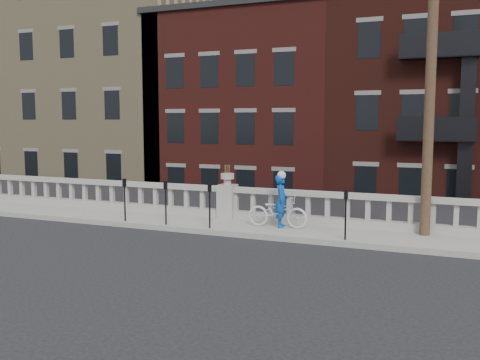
# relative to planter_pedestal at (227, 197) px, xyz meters

# --- Properties ---
(ground) EXTENTS (120.00, 120.00, 0.00)m
(ground) POSITION_rel_planter_pedestal_xyz_m (0.00, -3.95, -0.83)
(ground) COLOR black
(ground) RESTS_ON ground
(sidewalk) EXTENTS (32.00, 2.20, 0.15)m
(sidewalk) POSITION_rel_planter_pedestal_xyz_m (0.00, -0.95, -0.76)
(sidewalk) COLOR #9A978E
(sidewalk) RESTS_ON ground
(balustrade) EXTENTS (28.00, 0.34, 1.03)m
(balustrade) POSITION_rel_planter_pedestal_xyz_m (0.00, 0.00, -0.19)
(balustrade) COLOR #9A978E
(balustrade) RESTS_ON sidewalk
(planter_pedestal) EXTENTS (0.55, 0.55, 1.76)m
(planter_pedestal) POSITION_rel_planter_pedestal_xyz_m (0.00, 0.00, 0.00)
(planter_pedestal) COLOR #9A978E
(planter_pedestal) RESTS_ON sidewalk
(lower_level) EXTENTS (80.00, 44.00, 20.80)m
(lower_level) POSITION_rel_planter_pedestal_xyz_m (0.56, 19.09, 1.80)
(lower_level) COLOR #605E59
(lower_level) RESTS_ON ground
(utility_pole) EXTENTS (1.60, 0.28, 10.00)m
(utility_pole) POSITION_rel_planter_pedestal_xyz_m (6.20, -0.35, 4.41)
(utility_pole) COLOR #422D1E
(utility_pole) RESTS_ON sidewalk
(parking_meter_b) EXTENTS (0.10, 0.09, 1.36)m
(parking_meter_b) POSITION_rel_planter_pedestal_xyz_m (-2.78, -1.80, 0.17)
(parking_meter_b) COLOR black
(parking_meter_b) RESTS_ON sidewalk
(parking_meter_c) EXTENTS (0.10, 0.09, 1.36)m
(parking_meter_c) POSITION_rel_planter_pedestal_xyz_m (-1.28, -1.80, 0.17)
(parking_meter_c) COLOR black
(parking_meter_c) RESTS_ON sidewalk
(parking_meter_d) EXTENTS (0.10, 0.09, 1.36)m
(parking_meter_d) POSITION_rel_planter_pedestal_xyz_m (0.22, -1.80, 0.17)
(parking_meter_d) COLOR black
(parking_meter_d) RESTS_ON sidewalk
(parking_meter_e) EXTENTS (0.10, 0.09, 1.36)m
(parking_meter_e) POSITION_rel_planter_pedestal_xyz_m (4.26, -1.80, 0.17)
(parking_meter_e) COLOR black
(parking_meter_e) RESTS_ON sidewalk
(bicycle) EXTENTS (1.86, 0.73, 0.96)m
(bicycle) POSITION_rel_planter_pedestal_xyz_m (2.02, -0.85, -0.20)
(bicycle) COLOR silver
(bicycle) RESTS_ON sidewalk
(cyclist) EXTENTS (0.50, 0.65, 1.59)m
(cyclist) POSITION_rel_planter_pedestal_xyz_m (2.13, -0.81, 0.11)
(cyclist) COLOR #0B49AD
(cyclist) RESTS_ON sidewalk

